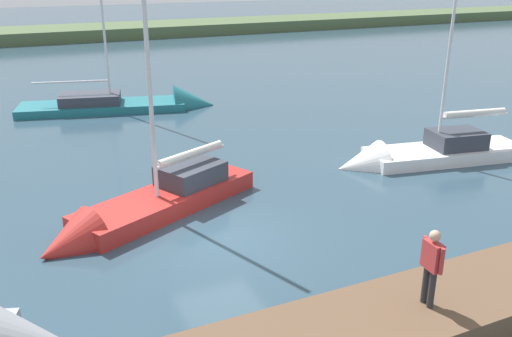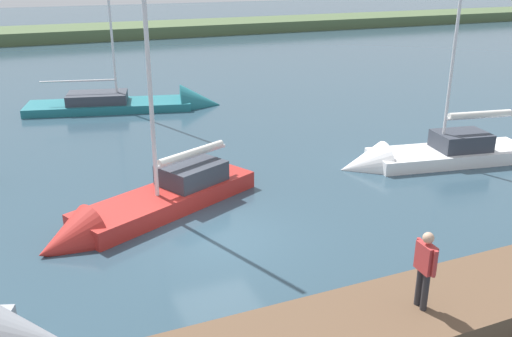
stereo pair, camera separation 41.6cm
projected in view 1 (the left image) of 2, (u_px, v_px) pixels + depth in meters
The scene contains 6 objects.
ground_plane at pixel (220, 236), 16.17m from camera, with size 200.00×200.00×0.00m, color #2D4756.
far_shoreline at pixel (54, 40), 58.01m from camera, with size 180.00×8.00×2.40m, color #4C603D.
sailboat_behind_pier at pixel (138, 107), 30.29m from camera, with size 10.77×4.80×12.38m.
sailboat_far_left at pixel (419, 159), 22.17m from camera, with size 8.24×3.37×9.79m.
sailboat_mid_channel at pixel (144, 211), 17.23m from camera, with size 7.80×4.99×9.34m.
person_on_dock at pixel (432, 262), 11.38m from camera, with size 0.25×0.66×1.76m.
Camera 1 is at (5.02, 13.59, 7.54)m, focal length 38.45 mm.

